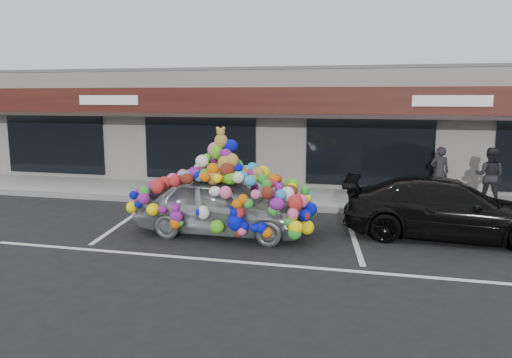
% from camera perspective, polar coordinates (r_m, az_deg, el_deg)
% --- Properties ---
extents(ground, '(90.00, 90.00, 0.00)m').
position_cam_1_polar(ground, '(12.49, -2.03, -5.89)').
color(ground, black).
rests_on(ground, ground).
extents(shop_building, '(24.00, 7.20, 4.31)m').
position_cam_1_polar(shop_building, '(20.32, 4.48, 6.24)').
color(shop_building, silver).
rests_on(shop_building, ground).
extents(sidewalk, '(26.00, 3.00, 0.15)m').
position_cam_1_polar(sidewalk, '(16.25, 1.82, -1.99)').
color(sidewalk, gray).
rests_on(sidewalk, ground).
extents(kerb, '(26.00, 0.18, 0.16)m').
position_cam_1_polar(kerb, '(14.82, 0.61, -3.12)').
color(kerb, slate).
rests_on(kerb, ground).
extents(parking_stripe_left, '(0.73, 4.37, 0.01)m').
position_cam_1_polar(parking_stripe_left, '(13.85, -14.68, -4.63)').
color(parking_stripe_left, silver).
rests_on(parking_stripe_left, ground).
extents(parking_stripe_mid, '(0.73, 4.37, 0.01)m').
position_cam_1_polar(parking_stripe_mid, '(12.24, 11.03, -6.36)').
color(parking_stripe_mid, silver).
rests_on(parking_stripe_mid, ground).
extents(lane_line, '(14.00, 0.12, 0.01)m').
position_cam_1_polar(lane_line, '(9.94, 5.59, -10.00)').
color(lane_line, silver).
rests_on(lane_line, ground).
extents(toy_car, '(2.99, 4.41, 2.56)m').
position_cam_1_polar(toy_car, '(12.01, -3.93, -2.26)').
color(toy_car, '#999CA2').
rests_on(toy_car, ground).
extents(black_sedan, '(2.15, 4.88, 1.40)m').
position_cam_1_polar(black_sedan, '(12.54, 21.06, -3.18)').
color(black_sedan, black).
rests_on(black_sedan, ground).
extents(pedestrian_a, '(0.62, 0.45, 1.60)m').
position_cam_1_polar(pedestrian_a, '(16.66, 20.23, 0.76)').
color(pedestrian_a, black).
rests_on(pedestrian_a, sidewalk).
extents(pedestrian_b, '(0.98, 0.87, 1.67)m').
position_cam_1_polar(pedestrian_b, '(16.24, 25.12, 0.36)').
color(pedestrian_b, black).
rests_on(pedestrian_b, sidewalk).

